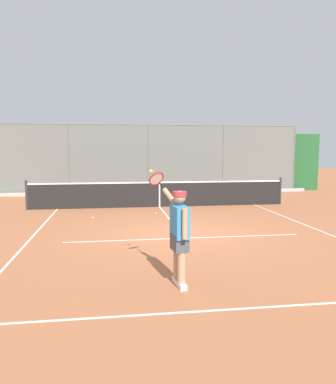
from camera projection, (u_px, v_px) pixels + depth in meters
ground_plane at (181, 233)px, 9.93m from camera, size 60.00×60.00×0.00m
court_line_markings at (187, 241)px, 9.13m from camera, size 7.61×9.36×0.01m
fence_backdrop at (147, 163)px, 19.21m from camera, size 18.18×1.37×3.40m
tennis_net at (159, 194)px, 14.38m from camera, size 9.78×0.09×1.07m
tennis_player at (179, 232)px, 6.07m from camera, size 0.58×1.29×1.84m
tennis_ball_near_net at (155, 214)px, 12.75m from camera, size 0.07×0.07×0.07m
tennis_ball_near_baseline at (93, 218)px, 11.95m from camera, size 0.07×0.07×0.07m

